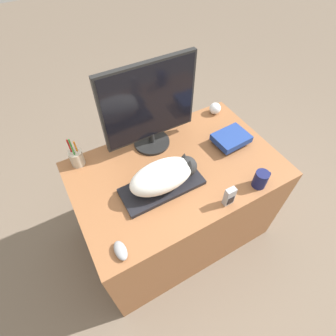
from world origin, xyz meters
TOP-DOWN VIEW (x-y plane):
  - ground_plane at (0.00, 0.00)m, footprint 12.00×12.00m
  - desk at (0.00, 0.37)m, footprint 1.17×0.75m
  - keyboard at (-0.14, 0.30)m, footprint 0.43×0.19m
  - cat at (-0.12, 0.30)m, footprint 0.37×0.18m
  - monitor at (-0.03, 0.62)m, footprint 0.53×0.22m
  - computer_mouse at (-0.46, 0.08)m, footprint 0.05×0.10m
  - coffee_mug at (0.32, 0.06)m, footprint 0.10×0.07m
  - pen_cup at (-0.47, 0.68)m, footprint 0.07×0.07m
  - baseball at (0.47, 0.67)m, footprint 0.08×0.08m
  - phone at (0.11, 0.06)m, footprint 0.05×0.03m
  - book_stack at (0.38, 0.39)m, footprint 0.21×0.17m

SIDE VIEW (x-z plane):
  - ground_plane at x=0.00m, z-range 0.00..0.00m
  - desk at x=0.00m, z-range 0.00..0.71m
  - keyboard at x=-0.14m, z-range 0.71..0.74m
  - computer_mouse at x=-0.46m, z-range 0.71..0.75m
  - book_stack at x=0.38m, z-range 0.72..0.78m
  - baseball at x=0.47m, z-range 0.71..0.79m
  - coffee_mug at x=0.32m, z-range 0.71..0.81m
  - pen_cup at x=-0.47m, z-range 0.66..0.87m
  - phone at x=0.11m, z-range 0.71..0.83m
  - cat at x=-0.12m, z-range 0.74..0.89m
  - monitor at x=-0.03m, z-range 0.73..1.25m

